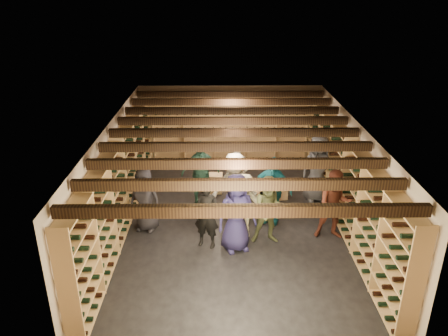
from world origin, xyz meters
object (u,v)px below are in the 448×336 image
(person_3, at_px, (244,206))
(person_7, at_px, (237,177))
(crate_stack_left, at_px, (213,183))
(person_1, at_px, (207,215))
(person_4, at_px, (272,190))
(person_9, at_px, (234,188))
(person_10, at_px, (200,173))
(crate_loose, at_px, (263,193))
(person_12, at_px, (318,168))
(person_8, at_px, (335,205))
(crate_stack_right, at_px, (277,189))
(person_6, at_px, (236,213))
(person_0, at_px, (145,200))
(person_2, at_px, (269,210))

(person_3, xyz_separation_m, person_7, (-0.10, 1.28, 0.12))
(crate_stack_left, height_order, person_1, person_1)
(crate_stack_left, xyz_separation_m, person_7, (0.62, -0.94, 0.61))
(person_4, xyz_separation_m, person_7, (-0.78, 0.65, 0.04))
(person_9, height_order, person_10, person_9)
(crate_loose, height_order, person_12, person_12)
(person_7, xyz_separation_m, person_9, (-0.09, -0.59, -0.01))
(person_7, height_order, person_9, person_7)
(person_8, height_order, person_9, person_9)
(crate_stack_right, bearing_deg, person_10, -172.48)
(person_4, distance_m, person_12, 1.71)
(crate_loose, relative_size, person_6, 0.29)
(person_3, xyz_separation_m, person_4, (0.68, 0.63, 0.08))
(crate_stack_left, xyz_separation_m, crate_stack_right, (1.68, -0.39, 0.00))
(crate_stack_right, xyz_separation_m, person_8, (1.01, -1.91, 0.55))
(person_7, relative_size, person_12, 0.98)
(person_10, bearing_deg, crate_stack_right, -9.18)
(person_0, xyz_separation_m, person_10, (1.20, 1.25, 0.09))
(person_2, height_order, person_4, person_4)
(crate_stack_right, xyz_separation_m, person_3, (-0.97, -1.82, 0.49))
(person_2, bearing_deg, person_12, 54.33)
(crate_stack_right, height_order, person_9, person_9)
(person_2, height_order, person_8, person_8)
(person_12, bearing_deg, person_2, -137.30)
(person_0, relative_size, person_7, 0.87)
(crate_stack_right, bearing_deg, crate_loose, 157.38)
(crate_loose, xyz_separation_m, person_12, (1.35, -0.22, 0.80))
(person_0, height_order, person_7, person_7)
(person_6, bearing_deg, person_10, 93.20)
(crate_loose, height_order, person_4, person_4)
(person_6, xyz_separation_m, person_9, (-0.00, 1.20, -0.01))
(person_2, relative_size, person_8, 0.96)
(crate_loose, height_order, person_1, person_1)
(person_8, bearing_deg, person_12, 94.56)
(person_4, relative_size, person_6, 0.96)
(crate_stack_right, relative_size, person_8, 0.34)
(crate_stack_left, bearing_deg, crate_stack_right, -13.13)
(person_2, distance_m, person_9, 1.19)
(person_7, bearing_deg, person_3, -85.57)
(crate_stack_right, relative_size, person_10, 0.33)
(person_2, bearing_deg, person_1, -173.92)
(person_6, xyz_separation_m, person_7, (0.08, 1.79, 0.01))
(person_2, bearing_deg, person_3, 154.04)
(crate_stack_left, height_order, person_0, person_0)
(person_3, bearing_deg, person_12, 41.96)
(person_1, height_order, person_2, person_2)
(crate_loose, bearing_deg, person_8, -56.68)
(person_0, xyz_separation_m, person_4, (2.89, 0.32, 0.07))
(crate_loose, relative_size, person_1, 0.33)
(person_4, bearing_deg, crate_stack_right, 99.09)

